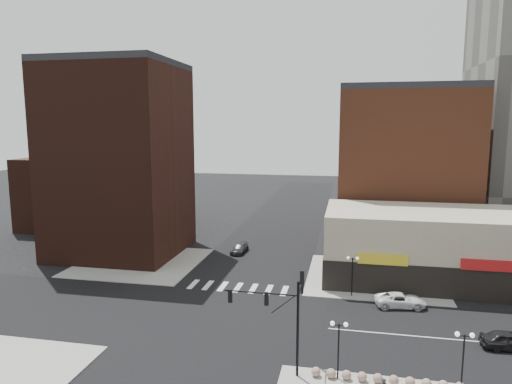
# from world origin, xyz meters

# --- Properties ---
(ground) EXTENTS (240.00, 240.00, 0.00)m
(ground) POSITION_xyz_m (0.00, 0.00, 0.00)
(ground) COLOR black
(ground) RESTS_ON ground
(road_ew) EXTENTS (200.00, 14.00, 0.02)m
(road_ew) POSITION_xyz_m (0.00, 0.00, 0.01)
(road_ew) COLOR black
(road_ew) RESTS_ON ground
(road_ns) EXTENTS (14.00, 200.00, 0.02)m
(road_ns) POSITION_xyz_m (0.00, 0.00, 0.01)
(road_ns) COLOR black
(road_ns) RESTS_ON ground
(sidewalk_nw) EXTENTS (15.00, 15.00, 0.12)m
(sidewalk_nw) POSITION_xyz_m (-14.50, 14.50, 0.06)
(sidewalk_nw) COLOR gray
(sidewalk_nw) RESTS_ON ground
(sidewalk_ne) EXTENTS (15.00, 15.00, 0.12)m
(sidewalk_ne) POSITION_xyz_m (14.50, 14.50, 0.06)
(sidewalk_ne) COLOR gray
(sidewalk_ne) RESTS_ON ground
(building_nw) EXTENTS (16.00, 15.00, 25.00)m
(building_nw) POSITION_xyz_m (-19.00, 18.50, 12.50)
(building_nw) COLOR #331810
(building_nw) RESTS_ON ground
(building_nw_low) EXTENTS (20.00, 18.00, 12.00)m
(building_nw_low) POSITION_xyz_m (-32.00, 34.00, 6.00)
(building_nw_low) COLOR #331810
(building_nw_low) RESTS_ON ground
(building_ne_midrise) EXTENTS (18.00, 15.00, 22.00)m
(building_ne_midrise) POSITION_xyz_m (19.00, 29.50, 11.00)
(building_ne_midrise) COLOR brown
(building_ne_midrise) RESTS_ON ground
(building_ne_row) EXTENTS (24.20, 12.20, 8.00)m
(building_ne_row) POSITION_xyz_m (21.00, 15.00, 3.30)
(building_ne_row) COLOR #B7AA92
(building_ne_row) RESTS_ON ground
(traffic_signal) EXTENTS (5.59, 3.09, 7.77)m
(traffic_signal) POSITION_xyz_m (7.24, -7.83, 4.96)
(traffic_signal) COLOR black
(traffic_signal) RESTS_ON ground
(street_lamp_se_a) EXTENTS (1.22, 0.32, 4.16)m
(street_lamp_se_a) POSITION_xyz_m (11.00, -8.00, 3.29)
(street_lamp_se_a) COLOR black
(street_lamp_se_a) RESTS_ON sidewalk_se
(street_lamp_se_b) EXTENTS (1.22, 0.32, 4.16)m
(street_lamp_se_b) POSITION_xyz_m (19.00, -8.00, 3.29)
(street_lamp_se_b) COLOR black
(street_lamp_se_b) RESTS_ON sidewalk_se
(street_lamp_ne) EXTENTS (1.22, 0.32, 4.16)m
(street_lamp_ne) POSITION_xyz_m (12.00, 8.00, 3.29)
(street_lamp_ne) COLOR black
(street_lamp_ne) RESTS_ON sidewalk_ne
(bollard_row) EXTENTS (10.11, 0.66, 0.66)m
(bollard_row) POSITION_xyz_m (14.23, -8.00, 0.45)
(bollard_row) COLOR gray
(bollard_row) RESTS_ON sidewalk_se
(white_suv) EXTENTS (5.11, 2.88, 1.35)m
(white_suv) POSITION_xyz_m (16.63, 6.26, 0.67)
(white_suv) COLOR white
(white_suv) RESTS_ON ground
(dark_sedan_east) EXTENTS (4.36, 1.90, 1.46)m
(dark_sedan_east) POSITION_xyz_m (24.15, -0.83, 0.73)
(dark_sedan_east) COLOR black
(dark_sedan_east) RESTS_ON ground
(dark_sedan_north) EXTENTS (1.99, 4.37, 1.24)m
(dark_sedan_north) POSITION_xyz_m (-3.11, 21.46, 0.62)
(dark_sedan_north) COLOR black
(dark_sedan_north) RESTS_ON ground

